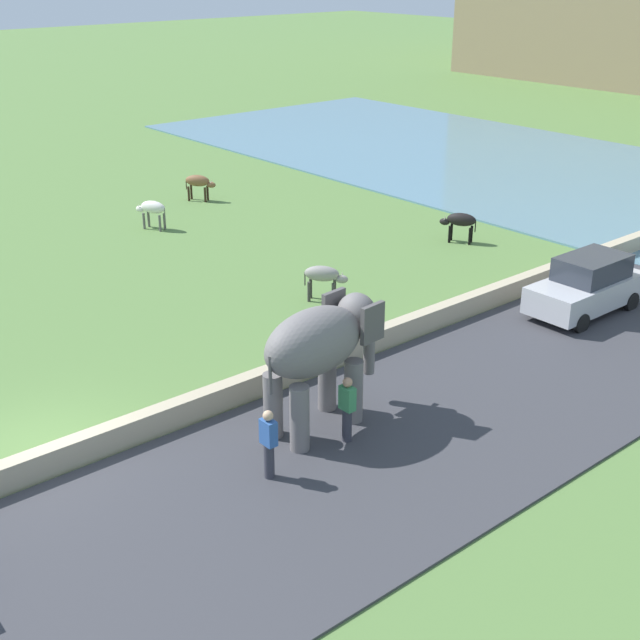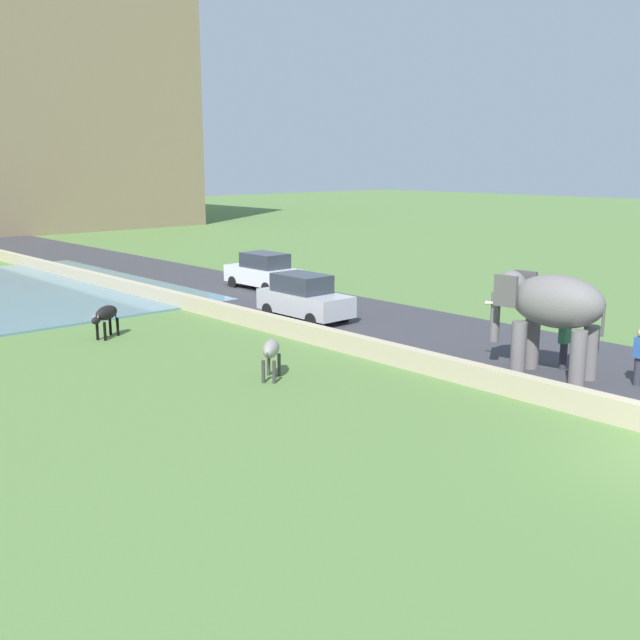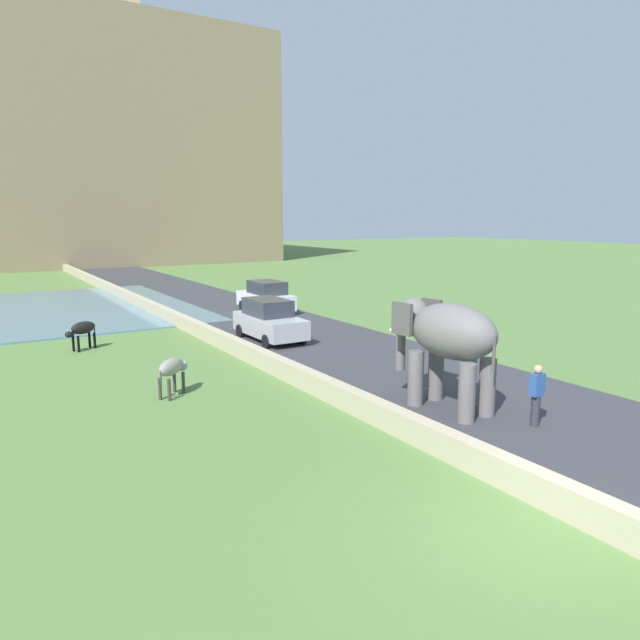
{
  "view_description": "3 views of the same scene",
  "coord_description": "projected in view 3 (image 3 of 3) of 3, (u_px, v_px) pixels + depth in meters",
  "views": [
    {
      "loc": [
        16.65,
        -5.88,
        10.15
      ],
      "look_at": [
        0.68,
        7.73,
        1.16
      ],
      "focal_mm": 48.35,
      "sensor_mm": 36.0,
      "label": 1
    },
    {
      "loc": [
        -15.12,
        -5.25,
        6.05
      ],
      "look_at": [
        -2.16,
        8.93,
        1.92
      ],
      "focal_mm": 41.35,
      "sensor_mm": 36.0,
      "label": 2
    },
    {
      "loc": [
        -7.46,
        -5.57,
        5.22
      ],
      "look_at": [
        2.28,
        10.03,
        1.92
      ],
      "focal_mm": 32.12,
      "sensor_mm": 36.0,
      "label": 3
    }
  ],
  "objects": [
    {
      "name": "elephant",
      "position": [
        446.0,
        337.0,
        15.41
      ],
      "size": [
        1.66,
        3.53,
        2.99
      ],
      "color": "slate",
      "rests_on": "ground"
    },
    {
      "name": "cow_black",
      "position": [
        82.0,
        330.0,
        22.72
      ],
      "size": [
        1.37,
        0.97,
        1.15
      ],
      "color": "black",
      "rests_on": "ground"
    },
    {
      "name": "person_beside_elephant",
      "position": [
        469.0,
        374.0,
        16.08
      ],
      "size": [
        0.36,
        0.22,
        1.63
      ],
      "color": "#33333D",
      "rests_on": "ground"
    },
    {
      "name": "car_white",
      "position": [
        266.0,
        297.0,
        31.57
      ],
      "size": [
        1.82,
        4.02,
        1.8
      ],
      "color": "white",
      "rests_on": "ground"
    },
    {
      "name": "person_trailing",
      "position": [
        536.0,
        395.0,
        14.25
      ],
      "size": [
        0.36,
        0.22,
        1.63
      ],
      "color": "#33333D",
      "rests_on": "ground"
    },
    {
      "name": "barrier_wall",
      "position": [
        203.0,
        331.0,
        25.06
      ],
      "size": [
        0.4,
        110.0,
        0.62
      ],
      "primitive_type": "cube",
      "color": "tan",
      "rests_on": "ground"
    },
    {
      "name": "car_silver",
      "position": [
        269.0,
        320.0,
        24.42
      ],
      "size": [
        1.82,
        4.01,
        1.8
      ],
      "color": "#B7B7BC",
      "rests_on": "ground"
    },
    {
      "name": "ground_plane",
      "position": [
        524.0,
        538.0,
        9.46
      ],
      "size": [
        220.0,
        220.0,
        0.0
      ],
      "primitive_type": "plane",
      "color": "#567A3D"
    },
    {
      "name": "road_surface",
      "position": [
        261.0,
        322.0,
        28.76
      ],
      "size": [
        7.0,
        120.0,
        0.06
      ],
      "primitive_type": "cube",
      "color": "#38383D",
      "rests_on": "ground"
    },
    {
      "name": "cow_grey",
      "position": [
        172.0,
        369.0,
        16.84
      ],
      "size": [
        1.27,
        1.15,
        1.15
      ],
      "color": "gray",
      "rests_on": "ground"
    }
  ]
}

